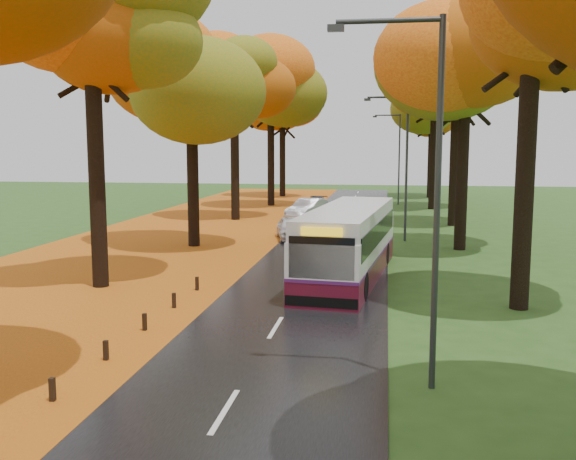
% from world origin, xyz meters
% --- Properties ---
extents(road, '(6.50, 90.00, 0.04)m').
position_xyz_m(road, '(0.00, 25.00, 0.02)').
color(road, black).
rests_on(road, ground).
extents(centre_line, '(0.12, 90.00, 0.01)m').
position_xyz_m(centre_line, '(0.00, 25.00, 0.04)').
color(centre_line, silver).
rests_on(centre_line, road).
extents(leaf_verge, '(12.00, 90.00, 0.02)m').
position_xyz_m(leaf_verge, '(-9.00, 25.00, 0.01)').
color(leaf_verge, '#8B3C0C').
rests_on(leaf_verge, ground).
extents(leaf_drift, '(0.90, 90.00, 0.01)m').
position_xyz_m(leaf_drift, '(-3.05, 25.00, 0.04)').
color(leaf_drift, orange).
rests_on(leaf_drift, road).
extents(trees_left, '(9.20, 74.00, 13.88)m').
position_xyz_m(trees_left, '(-7.18, 27.06, 9.53)').
color(trees_left, black).
rests_on(trees_left, ground).
extents(trees_right, '(9.30, 74.20, 13.96)m').
position_xyz_m(trees_right, '(7.19, 26.91, 9.69)').
color(trees_right, black).
rests_on(trees_right, ground).
extents(bollard_row, '(0.11, 23.51, 0.52)m').
position_xyz_m(bollard_row, '(-3.70, 4.70, 0.26)').
color(bollard_row, black).
rests_on(bollard_row, ground).
extents(streetlamp_near, '(2.45, 0.18, 8.00)m').
position_xyz_m(streetlamp_near, '(3.95, 8.00, 4.71)').
color(streetlamp_near, '#333538').
rests_on(streetlamp_near, ground).
extents(streetlamp_mid, '(2.45, 0.18, 8.00)m').
position_xyz_m(streetlamp_mid, '(3.95, 30.00, 4.71)').
color(streetlamp_mid, '#333538').
rests_on(streetlamp_mid, ground).
extents(streetlamp_far, '(2.45, 0.18, 8.00)m').
position_xyz_m(streetlamp_far, '(3.95, 52.00, 4.71)').
color(streetlamp_far, '#333538').
rests_on(streetlamp_far, ground).
extents(bus, '(3.60, 10.97, 2.83)m').
position_xyz_m(bus, '(1.69, 19.42, 1.52)').
color(bus, '#500C1E').
rests_on(bus, road).
extents(car_white, '(2.37, 4.02, 1.29)m').
position_xyz_m(car_white, '(-2.12, 29.47, 0.68)').
color(car_white, silver).
rests_on(car_white, road).
extents(car_silver, '(3.03, 4.89, 1.52)m').
position_xyz_m(car_silver, '(-2.25, 38.68, 0.80)').
color(car_silver, '#A1A3A9').
rests_on(car_silver, road).
extents(car_dark, '(1.74, 4.06, 1.17)m').
position_xyz_m(car_dark, '(-2.35, 44.26, 0.62)').
color(car_dark, black).
rests_on(car_dark, road).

